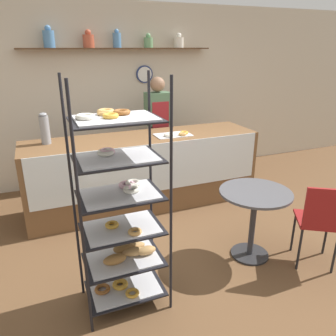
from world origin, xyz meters
TOP-DOWN VIEW (x-y plane):
  - ground_plane at (0.00, 0.00)m, footprint 14.00×14.00m
  - back_wall at (-0.00, 2.47)m, footprint 10.00×0.30m
  - display_counter at (0.00, 1.30)m, footprint 3.05×0.77m
  - pastry_rack at (-0.74, -0.39)m, footprint 0.68×0.48m
  - person_worker at (0.41, 1.86)m, footprint 0.36×0.23m
  - cafe_table at (0.64, -0.25)m, footprint 0.71×0.71m
  - cafe_chair at (1.11, -0.65)m, footprint 0.52×0.52m
  - coffee_carafe at (-1.18, 1.42)m, footprint 0.11×0.11m
  - donut_tray_counter at (0.39, 1.18)m, footprint 0.47×0.29m

SIDE VIEW (x-z plane):
  - ground_plane at x=0.00m, z-range 0.00..0.00m
  - display_counter at x=0.00m, z-range 0.00..0.97m
  - cafe_chair at x=1.11m, z-range 0.10..0.99m
  - cafe_table at x=0.64m, z-range 0.19..0.92m
  - pastry_rack at x=-0.74m, z-range -0.10..1.79m
  - person_worker at x=0.41m, z-range 0.09..1.76m
  - donut_tray_counter at x=0.39m, z-range 0.96..1.01m
  - coffee_carafe at x=-1.18m, z-range 0.97..1.34m
  - back_wall at x=0.00m, z-range 0.02..2.72m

